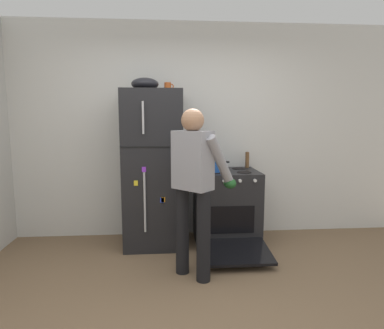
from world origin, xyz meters
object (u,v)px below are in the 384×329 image
object	(u,v)px
person_cook	(195,179)
red_pot	(214,166)
refrigerator	(153,169)
mixing_bowl	(145,84)
coffee_mug	(168,87)
pepper_mill	(247,160)
stove_range	(226,207)

from	to	relation	value
person_cook	red_pot	bearing A→B (deg)	69.74
refrigerator	mixing_bowl	bearing A→B (deg)	179.78
refrigerator	coffee_mug	bearing A→B (deg)	15.40
refrigerator	red_pot	size ratio (longest dim) A/B	5.10
person_cook	pepper_mill	size ratio (longest dim) A/B	8.01
red_pot	mixing_bowl	size ratio (longest dim) A/B	1.15
pepper_mill	mixing_bowl	xyz separation A→B (m)	(-1.26, -0.20, 0.91)
coffee_mug	mixing_bowl	bearing A→B (deg)	-169.22
person_cook	coffee_mug	distance (m)	1.33
person_cook	mixing_bowl	size ratio (longest dim) A/B	5.11
red_pot	pepper_mill	distance (m)	0.52
red_pot	stove_range	bearing A→B (deg)	11.42
coffee_mug	red_pot	bearing A→B (deg)	-10.50
red_pot	mixing_bowl	distance (m)	1.24
coffee_mug	mixing_bowl	size ratio (longest dim) A/B	0.36
stove_range	person_cook	bearing A→B (deg)	-118.44
person_cook	mixing_bowl	bearing A→B (deg)	119.56
person_cook	mixing_bowl	distance (m)	1.39
stove_range	pepper_mill	size ratio (longest dim) A/B	6.03
refrigerator	coffee_mug	distance (m)	0.98
red_pot	coffee_mug	world-z (taller)	coffee_mug
stove_range	person_cook	world-z (taller)	person_cook
refrigerator	pepper_mill	size ratio (longest dim) A/B	9.17
mixing_bowl	refrigerator	bearing A→B (deg)	-0.22
pepper_mill	stove_range	bearing A→B (deg)	-144.04
person_cook	mixing_bowl	xyz separation A→B (m)	(-0.50, 0.88, 0.95)
red_pot	pepper_mill	world-z (taller)	pepper_mill
stove_range	person_cook	xyz separation A→B (m)	(-0.46, -0.86, 0.52)
refrigerator	red_pot	world-z (taller)	refrigerator
person_cook	mixing_bowl	world-z (taller)	mixing_bowl
refrigerator	pepper_mill	bearing A→B (deg)	9.62
refrigerator	person_cook	bearing A→B (deg)	-64.54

